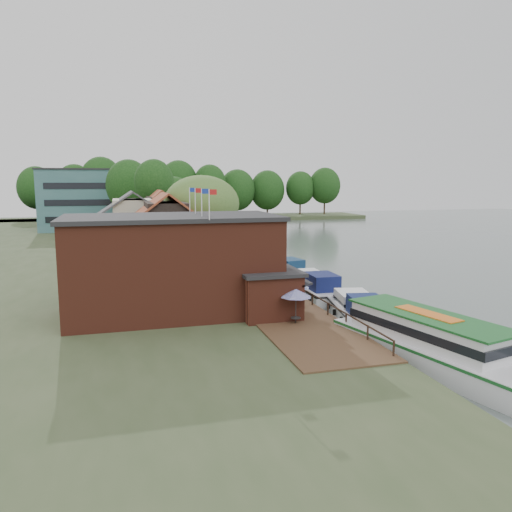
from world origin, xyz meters
TOP-DOWN VIEW (x-y plane):
  - ground at (0.00, 0.00)m, footprint 260.00×260.00m
  - land_bank at (-30.00, 35.00)m, footprint 50.00×140.00m
  - quay_deck at (-8.00, 10.00)m, footprint 6.00×50.00m
  - quay_rail at (-5.30, 10.50)m, footprint 0.20×49.00m
  - pub at (-14.00, -1.00)m, footprint 20.00×11.00m
  - hotel_block at (-22.00, 70.00)m, footprint 25.40×12.40m
  - cottage_a at (-15.00, 14.00)m, footprint 8.60×7.60m
  - cottage_b at (-18.00, 24.00)m, footprint 9.60×8.60m
  - cottage_c at (-14.00, 33.00)m, footprint 7.60×7.60m
  - willow at (-10.50, 19.00)m, footprint 8.60×8.60m
  - umbrella_0 at (-8.29, -6.41)m, footprint 2.14×2.14m
  - umbrella_1 at (-7.39, -3.65)m, footprint 2.22×2.22m
  - umbrella_2 at (-7.51, -1.14)m, footprint 2.18×2.18m
  - umbrella_3 at (-7.17, 1.32)m, footprint 2.19×2.19m
  - umbrella_4 at (-7.42, 7.11)m, footprint 2.34×2.34m
  - cruiser_0 at (-2.41, -4.21)m, footprint 5.12×10.58m
  - cruiser_1 at (-2.37, 4.86)m, footprint 3.65×10.56m
  - cruiser_2 at (-2.27, 14.76)m, footprint 4.93×10.31m
  - cruiser_3 at (-3.15, 22.24)m, footprint 5.30×10.13m
  - cruiser_4 at (-3.38, 33.19)m, footprint 5.42×10.18m
  - tour_boat at (-2.34, -13.62)m, footprint 7.21×14.76m
  - swan at (-1.43, -9.83)m, footprint 0.44×0.44m
  - bank_tree_0 at (-14.04, 42.60)m, footprint 6.15×6.15m
  - bank_tree_1 at (-10.38, 48.80)m, footprint 6.87×6.87m
  - bank_tree_2 at (-17.58, 56.29)m, footprint 8.16×8.16m
  - bank_tree_3 at (-12.50, 78.29)m, footprint 8.36×8.36m
  - bank_tree_4 at (-10.49, 84.31)m, footprint 8.98×8.98m
  - bank_tree_5 at (-10.17, 93.05)m, footprint 8.21×8.21m

SIDE VIEW (x-z plane):
  - ground at x=0.00m, z-range 0.00..0.00m
  - swan at x=-1.43m, z-range 0.00..0.44m
  - land_bank at x=-30.00m, z-range 0.00..1.00m
  - quay_deck at x=-8.00m, z-range 1.00..1.10m
  - cruiser_3 at x=-3.15m, z-range 0.00..2.33m
  - cruiser_4 at x=-3.38m, z-range 0.00..2.35m
  - cruiser_2 at x=-2.27m, z-range 0.00..2.40m
  - cruiser_0 at x=-2.41m, z-range 0.00..2.47m
  - cruiser_1 at x=-2.37m, z-range 0.00..2.56m
  - quay_rail at x=-5.30m, z-range 1.00..2.00m
  - tour_boat at x=-2.34m, z-range 0.00..3.10m
  - umbrella_0 at x=-8.29m, z-range 1.10..3.48m
  - umbrella_1 at x=-7.39m, z-range 1.10..3.48m
  - umbrella_2 at x=-7.51m, z-range 1.10..3.48m
  - umbrella_3 at x=-7.17m, z-range 1.10..3.48m
  - umbrella_4 at x=-7.42m, z-range 1.10..3.48m
  - pub at x=-14.00m, z-range 1.00..8.30m
  - cottage_a at x=-15.00m, z-range 1.00..9.50m
  - cottage_b at x=-18.00m, z-range 1.00..9.50m
  - cottage_c at x=-14.00m, z-range 1.00..9.50m
  - willow at x=-10.50m, z-range 1.00..11.43m
  - bank_tree_1 at x=-10.38m, z-range 1.00..11.59m
  - bank_tree_4 at x=-10.49m, z-range 1.00..13.01m
  - hotel_block at x=-22.00m, z-range 1.00..13.30m
  - bank_tree_5 at x=-10.17m, z-range 1.00..13.69m
  - bank_tree_3 at x=-12.50m, z-range 1.00..13.70m
  - bank_tree_0 at x=-14.04m, z-range 1.00..14.19m
  - bank_tree_2 at x=-17.58m, z-range 1.00..14.69m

